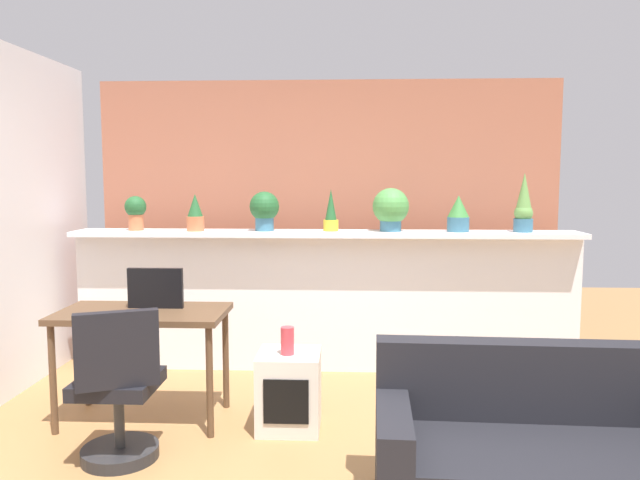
{
  "coord_description": "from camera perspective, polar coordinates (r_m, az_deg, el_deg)",
  "views": [
    {
      "loc": [
        0.19,
        -3.05,
        1.63
      ],
      "look_at": [
        -0.0,
        1.14,
        1.19
      ],
      "focal_mm": 34.25,
      "sensor_mm": 36.0,
      "label": 1
    }
  ],
  "objects": [
    {
      "name": "office_chair",
      "position": [
        3.74,
        -18.31,
        -13.76
      ],
      "size": [
        0.51,
        0.51,
        0.91
      ],
      "color": "#262628",
      "rests_on": "ground"
    },
    {
      "name": "vase_on_shelf",
      "position": [
        3.94,
        -3.06,
        -9.38
      ],
      "size": [
        0.09,
        0.09,
        0.18
      ],
      "primitive_type": "cylinder",
      "color": "#CC3D47",
      "rests_on": "side_cube_shelf"
    },
    {
      "name": "brick_wall_behind",
      "position": [
        5.67,
        0.72,
        2.09
      ],
      "size": [
        4.18,
        0.1,
        2.5
      ],
      "primitive_type": "cube",
      "color": "#AD664C",
      "rests_on": "ground"
    },
    {
      "name": "plant_shelf",
      "position": [
        5.04,
        0.47,
        0.6
      ],
      "size": [
        4.18,
        0.39,
        0.04
      ],
      "primitive_type": "cube",
      "color": "white",
      "rests_on": "divider_wall"
    },
    {
      "name": "potted_plant_2",
      "position": [
        5.07,
        -5.22,
        2.9
      ],
      "size": [
        0.25,
        0.25,
        0.33
      ],
      "color": "#386B84",
      "rests_on": "plant_shelf"
    },
    {
      "name": "potted_plant_5",
      "position": [
        5.11,
        12.8,
        2.4
      ],
      "size": [
        0.18,
        0.18,
        0.3
      ],
      "color": "#386B84",
      "rests_on": "plant_shelf"
    },
    {
      "name": "potted_plant_1",
      "position": [
        5.14,
        -11.58,
        2.41
      ],
      "size": [
        0.14,
        0.14,
        0.31
      ],
      "color": "#C66B42",
      "rests_on": "plant_shelf"
    },
    {
      "name": "side_cube_shelf",
      "position": [
        4.07,
        -2.91,
        -13.88
      ],
      "size": [
        0.4,
        0.41,
        0.5
      ],
      "color": "silver",
      "rests_on": "ground"
    },
    {
      "name": "potted_plant_4",
      "position": [
        5.06,
        6.63,
        2.98
      ],
      "size": [
        0.3,
        0.3,
        0.36
      ],
      "color": "#386B84",
      "rests_on": "plant_shelf"
    },
    {
      "name": "divider_wall",
      "position": [
        5.17,
        0.48,
        -5.9
      ],
      "size": [
        4.18,
        0.16,
        1.14
      ],
      "primitive_type": "cube",
      "color": "white",
      "rests_on": "ground"
    },
    {
      "name": "couch",
      "position": [
        3.25,
        19.95,
        -18.97
      ],
      "size": [
        1.59,
        0.82,
        0.8
      ],
      "color": "black",
      "rests_on": "ground"
    },
    {
      "name": "potted_plant_6",
      "position": [
        5.22,
        18.5,
        3.0
      ],
      "size": [
        0.15,
        0.15,
        0.48
      ],
      "color": "#386B84",
      "rests_on": "plant_shelf"
    },
    {
      "name": "potted_plant_0",
      "position": [
        5.33,
        -16.85,
        2.62
      ],
      "size": [
        0.18,
        0.18,
        0.29
      ],
      "color": "#C66B42",
      "rests_on": "plant_shelf"
    },
    {
      "name": "desk",
      "position": [
        4.24,
        -16.23,
        -7.45
      ],
      "size": [
        1.1,
        0.6,
        0.75
      ],
      "color": "brown",
      "rests_on": "ground"
    },
    {
      "name": "potted_plant_3",
      "position": [
        5.04,
        1.02,
        2.57
      ],
      "size": [
        0.13,
        0.13,
        0.35
      ],
      "color": "gold",
      "rests_on": "plant_shelf"
    },
    {
      "name": "tv_monitor",
      "position": [
        4.25,
        -15.12,
        -4.36
      ],
      "size": [
        0.37,
        0.04,
        0.27
      ],
      "primitive_type": "cube",
      "color": "black",
      "rests_on": "desk"
    }
  ]
}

